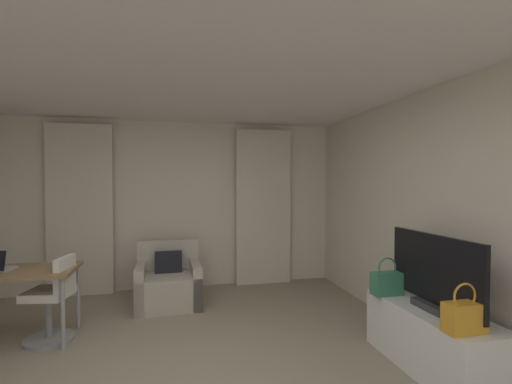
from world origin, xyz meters
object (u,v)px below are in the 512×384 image
desk_chair (53,304)px  handbag_primary (387,282)px  handbag_secondary (464,316)px  armchair (169,284)px  tv_flatscreen (434,274)px  tv_console (432,339)px

desk_chair → handbag_primary: bearing=-15.6°
handbag_primary → handbag_secondary: same height
desk_chair → handbag_secondary: 3.80m
armchair → handbag_secondary: handbag_secondary is taller
tv_flatscreen → handbag_primary: bearing=109.1°
armchair → handbag_secondary: (2.17, -2.69, 0.38)m
armchair → desk_chair: 1.44m
tv_console → handbag_secondary: size_ratio=3.49×
tv_console → tv_flatscreen: size_ratio=1.18×
armchair → handbag_primary: bearing=-39.9°
tv_flatscreen → handbag_secondary: tv_flatscreen is taller
desk_chair → handbag_primary: 3.42m
desk_chair → handbag_secondary: bearing=-28.9°
handbag_secondary → handbag_primary: bearing=92.7°
armchair → desk_chair: bearing=-143.1°
armchair → tv_flatscreen: (2.29, -2.24, 0.57)m
desk_chair → tv_flatscreen: 3.73m
tv_console → tv_flatscreen: 0.58m
armchair → tv_console: size_ratio=0.67×
tv_console → desk_chair: bearing=158.5°
tv_flatscreen → armchair: bearing=135.7°
desk_chair → handbag_primary: handbag_primary is taller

